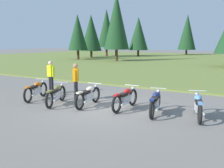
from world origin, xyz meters
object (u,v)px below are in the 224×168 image
motorcycle_orange (36,90)px  motorcycle_sky_blue (198,106)px  motorcycle_olive (56,94)px  rider_with_back_turned (76,80)px  rider_in_hivis_vest (51,75)px  motorcycle_cream (88,96)px  motorcycle_navy (155,102)px  motorcycle_red (125,98)px

motorcycle_orange → motorcycle_sky_blue: 7.12m
motorcycle_orange → motorcycle_olive: (1.47, -0.28, 0.00)m
rider_with_back_turned → rider_in_hivis_vest: (-2.07, 0.61, 0.00)m
motorcycle_olive → motorcycle_cream: size_ratio=0.96×
motorcycle_olive → rider_in_hivis_vest: bearing=137.9°
motorcycle_navy → motorcycle_sky_blue: bearing=9.3°
motorcycle_cream → rider_with_back_turned: size_ratio=1.25×
motorcycle_sky_blue → rider_with_back_turned: bearing=178.7°
motorcycle_orange → rider_in_hivis_vest: bearing=105.5°
motorcycle_cream → motorcycle_red: bearing=11.5°
rider_with_back_turned → motorcycle_cream: bearing=-28.4°
motorcycle_cream → rider_with_back_turned: rider_with_back_turned is taller
motorcycle_cream → motorcycle_red: size_ratio=1.00×
motorcycle_olive → motorcycle_cream: same height
motorcycle_red → motorcycle_navy: same height
motorcycle_cream → motorcycle_red: 1.58m
motorcycle_orange → motorcycle_red: same height
motorcycle_red → rider_in_hivis_vest: size_ratio=1.26×
motorcycle_red → rider_with_back_turned: (-2.66, 0.28, 0.51)m
motorcycle_cream → motorcycle_navy: 2.83m
motorcycle_red → rider_with_back_turned: bearing=174.0°
motorcycle_red → rider_with_back_turned: 2.72m
motorcycle_navy → rider_in_hivis_vest: bearing=170.8°
rider_with_back_turned → motorcycle_orange: bearing=-155.2°
motorcycle_cream → motorcycle_navy: bearing=4.8°
motorcycle_navy → rider_in_hivis_vest: (-6.01, 0.98, 0.51)m
motorcycle_olive → rider_with_back_turned: bearing=78.5°
motorcycle_orange → rider_with_back_turned: (1.69, 0.78, 0.51)m
motorcycle_red → rider_in_hivis_vest: 4.84m
rider_in_hivis_vest → rider_with_back_turned: bearing=-16.5°
motorcycle_orange → motorcycle_sky_blue: bearing=5.3°
motorcycle_navy → rider_in_hivis_vest: size_ratio=1.24×
motorcycle_olive → motorcycle_cream: (1.32, 0.47, 0.00)m
motorcycle_orange → motorcycle_sky_blue: size_ratio=1.00×
motorcycle_cream → motorcycle_sky_blue: same height
rider_with_back_turned → motorcycle_red: bearing=-6.0°
motorcycle_navy → motorcycle_sky_blue: size_ratio=1.02×
motorcycle_olive → motorcycle_navy: (4.15, 0.70, 0.00)m
motorcycle_orange → motorcycle_olive: 1.50m
motorcycle_red → motorcycle_cream: bearing=-168.5°
motorcycle_cream → motorcycle_sky_blue: (4.30, 0.48, 0.00)m
motorcycle_olive → motorcycle_cream: 1.40m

